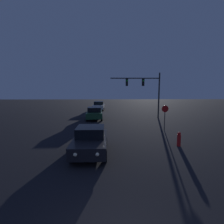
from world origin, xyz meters
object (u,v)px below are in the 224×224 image
car_near (90,140)px  stop_sign (165,113)px  traffic_signal_mast (146,87)px  car_mid (94,113)px  car_far (99,106)px  fire_hydrant (179,139)px

car_near → stop_sign: size_ratio=1.83×
traffic_signal_mast → car_mid: bearing=-171.5°
car_far → fire_hydrant: 20.65m
car_mid → car_far: bearing=86.8°
stop_sign → fire_hydrant: bearing=-96.2°
car_near → traffic_signal_mast: traffic_signal_mast is taller
car_far → traffic_signal_mast: (6.37, -8.48, 3.14)m
car_near → car_mid: same height
car_mid → fire_hydrant: car_mid is taller
fire_hydrant → traffic_signal_mast: bearing=89.0°
car_mid → car_far: size_ratio=1.00×
car_mid → traffic_signal_mast: (6.43, 0.96, 3.14)m
stop_sign → fire_hydrant: size_ratio=2.41×
car_far → stop_sign: (6.64, -15.37, 0.79)m
car_far → car_mid: bearing=91.7°
car_mid → stop_sign: 8.97m
traffic_signal_mast → stop_sign: size_ratio=2.78×
traffic_signal_mast → stop_sign: traffic_signal_mast is taller
car_near → car_far: size_ratio=0.99×
car_far → traffic_signal_mast: size_ratio=0.67×
car_near → traffic_signal_mast: bearing=-115.5°
fire_hydrant → stop_sign: bearing=83.8°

